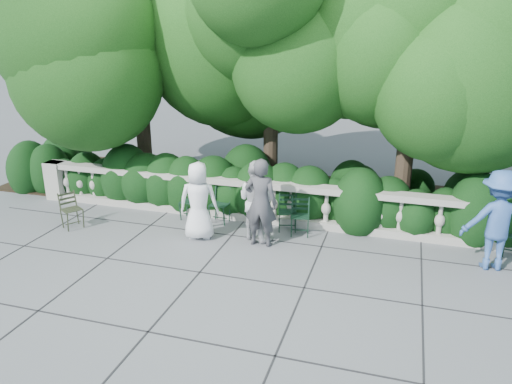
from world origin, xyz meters
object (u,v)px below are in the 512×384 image
(chair_a, at_px, (188,221))
(person_woman_grey, at_px, (261,203))
(chair_c, at_px, (217,225))
(chair_f, at_px, (512,259))
(person_casual_man, at_px, (256,200))
(chair_d, at_px, (299,238))
(chair_e, at_px, (287,233))
(person_businessman, at_px, (199,201))
(chair_weathered, at_px, (76,230))
(person_older_blue, at_px, (497,220))

(chair_a, distance_m, person_woman_grey, 2.35)
(chair_c, bearing_deg, chair_f, 3.98)
(chair_a, relative_size, chair_f, 1.00)
(chair_c, bearing_deg, person_casual_man, -19.05)
(chair_d, bearing_deg, person_woman_grey, -151.55)
(chair_a, bearing_deg, chair_d, 0.72)
(person_casual_man, bearing_deg, chair_a, 7.89)
(chair_e, height_order, person_businessman, person_businessman)
(chair_f, xyz_separation_m, person_casual_man, (-5.19, -0.50, 0.87))
(chair_f, relative_size, person_woman_grey, 0.45)
(chair_weathered, bearing_deg, chair_c, -36.30)
(chair_d, height_order, chair_weathered, same)
(chair_weathered, bearing_deg, person_businessman, -50.41)
(chair_a, height_order, chair_c, same)
(chair_d, height_order, person_casual_man, person_casual_man)
(chair_f, bearing_deg, chair_d, -169.09)
(chair_d, height_order, chair_f, same)
(chair_f, bearing_deg, person_woman_grey, -162.91)
(person_businessman, bearing_deg, person_older_blue, 169.38)
(chair_a, bearing_deg, chair_e, 4.63)
(chair_c, height_order, person_businessman, person_businessman)
(chair_f, bearing_deg, chair_c, -171.62)
(chair_a, xyz_separation_m, person_older_blue, (6.53, -0.46, 0.97))
(chair_f, bearing_deg, person_businessman, -164.45)
(person_woman_grey, bearing_deg, chair_weathered, 5.87)
(chair_e, xyz_separation_m, chair_f, (4.60, 0.04, 0.00))
(chair_weathered, distance_m, person_woman_grey, 4.37)
(person_businessman, bearing_deg, chair_c, -110.70)
(chair_a, distance_m, chair_f, 7.01)
(chair_c, distance_m, person_older_blue, 5.88)
(person_older_blue, bearing_deg, chair_c, -14.43)
(person_casual_man, bearing_deg, chair_weathered, 32.11)
(chair_c, relative_size, person_casual_man, 0.48)
(chair_weathered, xyz_separation_m, person_woman_grey, (4.24, 0.46, 0.94))
(chair_c, xyz_separation_m, chair_f, (6.27, 0.05, 0.00))
(chair_a, height_order, person_businessman, person_businessman)
(chair_d, bearing_deg, chair_weathered, -178.98)
(chair_a, distance_m, chair_d, 2.74)
(chair_weathered, xyz_separation_m, person_casual_man, (4.04, 0.76, 0.87))
(person_casual_man, bearing_deg, person_older_blue, -158.91)
(chair_e, xyz_separation_m, person_woman_grey, (-0.39, -0.77, 0.94))
(chair_d, bearing_deg, person_casual_man, -174.00)
(person_woman_grey, xyz_separation_m, person_casual_man, (-0.20, 0.31, -0.07))
(chair_f, height_order, chair_weathered, same)
(person_businessman, bearing_deg, chair_weathered, -5.68)
(chair_d, xyz_separation_m, person_businessman, (-2.08, -0.63, 0.85))
(chair_f, height_order, person_businessman, person_businessman)
(chair_f, distance_m, person_woman_grey, 5.14)
(chair_e, xyz_separation_m, person_casual_man, (-0.59, -0.46, 0.87))
(person_woman_grey, bearing_deg, person_older_blue, -176.70)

